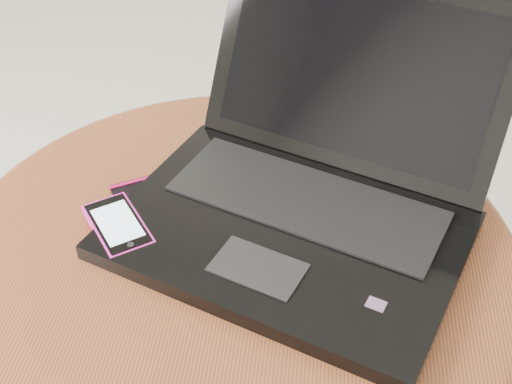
# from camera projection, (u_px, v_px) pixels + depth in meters

# --- Properties ---
(table) EXTENTS (0.69, 0.69, 0.55)m
(table) POSITION_uv_depth(u_px,v_px,m) (234.00, 309.00, 0.91)
(table) COLOR #4F3019
(table) RESTS_ON ground
(laptop) EXTENTS (0.51, 0.51, 0.24)m
(laptop) POSITION_uv_depth(u_px,v_px,m) (308.00, 186.00, 0.84)
(laptop) COLOR black
(laptop) RESTS_ON table
(phone_black) EXTENTS (0.10, 0.12, 0.01)m
(phone_black) POSITION_uv_depth(u_px,v_px,m) (142.00, 207.00, 0.87)
(phone_black) COLOR black
(phone_black) RESTS_ON table
(phone_pink) EXTENTS (0.11, 0.12, 0.01)m
(phone_pink) POSITION_uv_depth(u_px,v_px,m) (118.00, 226.00, 0.83)
(phone_pink) COLOR #FB27AE
(phone_pink) RESTS_ON phone_black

